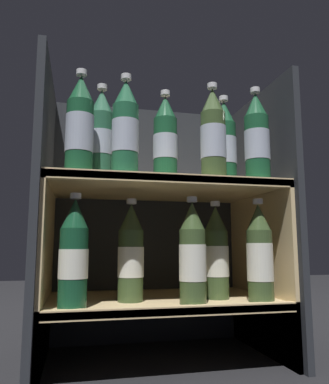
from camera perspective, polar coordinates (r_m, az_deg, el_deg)
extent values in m
cube|color=#23262B|center=(1.35, -2.68, -4.44)|extent=(0.70, 0.02, 0.83)
cube|color=#23262B|center=(1.12, -18.11, -3.22)|extent=(0.02, 0.45, 0.83)
cube|color=#23262B|center=(1.26, 14.72, -3.89)|extent=(0.02, 0.45, 0.83)
cube|color=#DBBC84|center=(1.15, -0.73, -16.15)|extent=(0.66, 0.41, 0.02)
cube|color=#DBBC84|center=(0.96, 1.88, -17.68)|extent=(0.66, 0.02, 0.03)
cube|color=#DBBC84|center=(1.14, -18.07, -20.32)|extent=(0.01, 0.41, 0.16)
cube|color=#DBBC84|center=(1.27, 14.63, -19.16)|extent=(0.01, 0.41, 0.16)
cube|color=#DBBC84|center=(1.15, -0.70, 0.34)|extent=(0.66, 0.41, 0.02)
cube|color=#DBBC84|center=(0.96, 1.78, 2.04)|extent=(0.66, 0.02, 0.03)
cube|color=#DBBC84|center=(1.11, -17.68, -12.04)|extent=(0.01, 0.41, 0.49)
cube|color=#DBBC84|center=(1.25, 14.35, -11.73)|extent=(0.01, 0.41, 0.49)
cylinder|color=#194C2D|center=(1.00, -12.84, 8.09)|extent=(0.07, 0.07, 0.19)
cylinder|color=#9EA8BC|center=(1.00, -12.82, 8.62)|extent=(0.07, 0.07, 0.10)
cone|color=#194C2D|center=(1.04, -12.60, 15.12)|extent=(0.07, 0.07, 0.07)
cylinder|color=silver|center=(1.06, -12.52, 17.31)|extent=(0.03, 0.03, 0.01)
cylinder|color=#1E5638|center=(1.00, -6.01, 7.81)|extent=(0.07, 0.07, 0.19)
cylinder|color=#9EA8BC|center=(1.01, -6.00, 8.34)|extent=(0.07, 0.07, 0.09)
cone|color=#1E5638|center=(1.05, -5.89, 14.81)|extent=(0.07, 0.07, 0.07)
cylinder|color=silver|center=(1.07, -5.86, 16.98)|extent=(0.03, 0.03, 0.01)
cylinder|color=#384C28|center=(1.06, 7.46, 6.94)|extent=(0.07, 0.07, 0.19)
cylinder|color=#9EA8BC|center=(1.06, 7.45, 7.44)|extent=(0.07, 0.07, 0.09)
cone|color=#384C28|center=(1.10, 7.32, 13.62)|extent=(0.07, 0.07, 0.07)
cylinder|color=silver|center=(1.12, 7.28, 15.71)|extent=(0.03, 0.03, 0.01)
cylinder|color=#194C2D|center=(1.11, 13.95, 6.39)|extent=(0.07, 0.07, 0.19)
cylinder|color=#9EA8BC|center=(1.12, 13.93, 6.86)|extent=(0.07, 0.07, 0.09)
cone|color=#194C2D|center=(1.15, 13.71, 12.79)|extent=(0.07, 0.07, 0.07)
cylinder|color=silver|center=(1.17, 13.63, 14.79)|extent=(0.03, 0.03, 0.01)
cylinder|color=#285B42|center=(1.07, -9.69, 6.78)|extent=(0.07, 0.07, 0.19)
cylinder|color=#9EA8BC|center=(1.08, -9.68, 7.28)|extent=(0.07, 0.07, 0.07)
cone|color=#285B42|center=(1.12, -9.52, 13.38)|extent=(0.07, 0.07, 0.07)
cylinder|color=silver|center=(1.13, -9.47, 15.45)|extent=(0.03, 0.03, 0.01)
cylinder|color=#194C2D|center=(1.10, -0.10, 6.31)|extent=(0.07, 0.07, 0.19)
cylinder|color=#9EA8BC|center=(1.10, -0.10, 6.80)|extent=(0.07, 0.07, 0.07)
cone|color=#194C2D|center=(1.14, -0.09, 12.79)|extent=(0.07, 0.07, 0.07)
cylinder|color=silver|center=(1.16, -0.09, 14.82)|extent=(0.03, 0.03, 0.01)
cylinder|color=#194C2D|center=(1.16, 9.18, 5.69)|extent=(0.07, 0.07, 0.19)
cylinder|color=#9EA8BC|center=(1.16, 9.17, 6.15)|extent=(0.07, 0.07, 0.08)
cone|color=#194C2D|center=(1.19, 9.03, 11.89)|extent=(0.07, 0.07, 0.07)
cylinder|color=silver|center=(1.21, 8.98, 13.84)|extent=(0.03, 0.03, 0.01)
cylinder|color=#144228|center=(0.96, -13.74, -11.15)|extent=(0.07, 0.07, 0.19)
cylinder|color=silver|center=(0.96, -13.72, -10.57)|extent=(0.07, 0.07, 0.07)
cone|color=#144228|center=(0.96, -13.47, -3.21)|extent=(0.07, 0.07, 0.07)
cylinder|color=silver|center=(0.96, -13.38, -0.61)|extent=(0.03, 0.03, 0.01)
cylinder|color=#384C28|center=(1.00, 4.32, -11.22)|extent=(0.07, 0.07, 0.19)
cylinder|color=silver|center=(1.00, 4.31, -10.67)|extent=(0.07, 0.07, 0.09)
cone|color=#384C28|center=(1.01, 4.24, -3.64)|extent=(0.07, 0.07, 0.07)
cylinder|color=silver|center=(1.01, 4.21, -1.15)|extent=(0.03, 0.03, 0.01)
cylinder|color=#384C28|center=(1.08, 14.36, -10.79)|extent=(0.07, 0.07, 0.19)
cylinder|color=silver|center=(1.08, 14.34, -10.28)|extent=(0.07, 0.07, 0.10)
cone|color=#384C28|center=(1.08, 14.10, -3.73)|extent=(0.07, 0.07, 0.07)
cylinder|color=silver|center=(1.08, 14.02, -1.41)|extent=(0.03, 0.03, 0.01)
cylinder|color=#384C28|center=(1.05, -5.17, -11.09)|extent=(0.07, 0.07, 0.19)
cylinder|color=silver|center=(1.05, -5.16, -10.56)|extent=(0.07, 0.07, 0.08)
cone|color=#384C28|center=(1.05, -5.07, -3.83)|extent=(0.07, 0.07, 0.07)
cylinder|color=silver|center=(1.05, -5.04, -1.45)|extent=(0.03, 0.03, 0.01)
cylinder|color=#384C28|center=(1.11, 7.91, -10.89)|extent=(0.07, 0.07, 0.19)
cylinder|color=silver|center=(1.11, 7.90, -10.39)|extent=(0.07, 0.07, 0.09)
cone|color=#384C28|center=(1.11, 7.78, -4.04)|extent=(0.07, 0.07, 0.07)
cylinder|color=silver|center=(1.12, 7.73, -1.79)|extent=(0.03, 0.03, 0.01)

